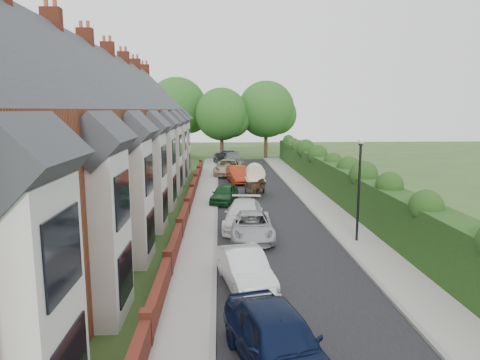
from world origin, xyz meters
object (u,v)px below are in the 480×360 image
object	(u,v)px
car_navy	(278,340)
car_grey	(233,160)
car_red	(238,175)
horse	(257,190)
car_silver_b	(252,226)
car_black	(222,158)
car_green	(224,194)
horse_cart	(255,177)
car_silver_a	(245,269)
lamppost	(359,177)
car_white	(244,215)
car_beige	(228,167)

from	to	relation	value
car_navy	car_grey	distance (m)	39.20
car_red	horse	bearing A→B (deg)	-89.35
car_silver_b	car_red	world-z (taller)	car_red
car_black	horse	size ratio (longest dim) A/B	2.46
car_green	horse_cart	size ratio (longest dim) A/B	1.14
car_navy	car_silver_a	size ratio (longest dim) A/B	1.14
car_red	horse	xyz separation A→B (m)	(1.12, -7.41, 0.01)
car_navy	car_green	distance (m)	19.69
lamppost	car_white	size ratio (longest dim) A/B	1.03
car_green	car_black	xyz separation A→B (m)	(0.00, 21.54, 0.10)
car_silver_a	lamppost	bearing A→B (deg)	28.96
car_silver_a	car_green	xyz separation A→B (m)	(-0.58, 14.44, -0.03)
car_silver_a	car_white	distance (m)	7.99
car_red	car_grey	xyz separation A→B (m)	(-0.04, 11.20, 0.03)
car_silver_b	horse	size ratio (longest dim) A/B	2.63
lamppost	horse	world-z (taller)	lamppost
car_navy	car_red	size ratio (longest dim) A/B	1.05
car_silver_a	horse_cart	xyz separation A→B (m)	(1.84, 17.29, 0.70)
car_navy	car_white	xyz separation A→B (m)	(-0.09, 13.20, -0.07)
lamppost	car_beige	size ratio (longest dim) A/B	0.92
car_navy	horse	bearing A→B (deg)	72.20
lamppost	car_white	world-z (taller)	lamppost
car_white	car_green	size ratio (longest dim) A/B	1.32
car_navy	car_grey	bearing A→B (deg)	75.64
car_silver_a	car_beige	xyz separation A→B (m)	(-0.02, 27.36, 0.10)
car_green	car_red	xyz separation A→B (m)	(1.30, 8.34, 0.09)
horse	car_beige	bearing A→B (deg)	-57.65
car_white	car_beige	bearing A→B (deg)	98.53
car_white	car_red	distance (m)	14.80
car_grey	horse	distance (m)	18.65
car_white	car_green	world-z (taller)	car_white
car_black	horse_cart	distance (m)	18.86
lamppost	car_beige	world-z (taller)	lamppost
car_silver_b	car_white	bearing A→B (deg)	99.48
car_silver_a	horse	size ratio (longest dim) A/B	2.31
car_navy	horse_cart	bearing A→B (deg)	72.51
car_silver_a	car_grey	bearing A→B (deg)	77.26
car_beige	car_grey	xyz separation A→B (m)	(0.69, 6.62, -0.02)
car_navy	car_beige	world-z (taller)	car_navy
car_beige	horse_cart	bearing A→B (deg)	-73.51
lamppost	car_navy	bearing A→B (deg)	-117.48
lamppost	car_silver_a	distance (m)	8.10
lamppost	car_black	xyz separation A→B (m)	(-6.40, 31.00, -2.55)
car_red	car_navy	bearing A→B (deg)	-98.34
car_grey	horse	world-z (taller)	car_grey
car_white	horse	size ratio (longest dim) A/B	2.82
car_green	car_grey	world-z (taller)	car_grey
car_white	car_grey	size ratio (longest dim) A/B	0.95
car_beige	horse_cart	size ratio (longest dim) A/B	1.69
lamppost	car_grey	xyz separation A→B (m)	(-5.15, 29.00, -2.53)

